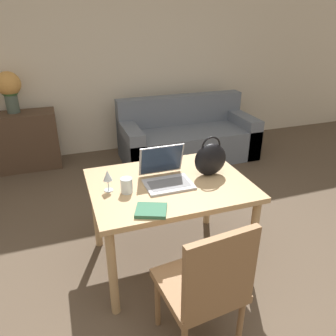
% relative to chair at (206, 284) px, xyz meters
% --- Properties ---
extents(wall_back, '(10.00, 0.06, 2.70)m').
position_rel_chair_xyz_m(wall_back, '(-0.06, 3.45, 0.84)').
color(wall_back, beige).
rests_on(wall_back, ground_plane).
extents(dining_table, '(1.17, 0.89, 0.73)m').
position_rel_chair_xyz_m(dining_table, '(0.07, 0.82, 0.13)').
color(dining_table, tan).
rests_on(dining_table, ground_plane).
extents(chair, '(0.48, 0.48, 0.92)m').
position_rel_chair_xyz_m(chair, '(0.00, 0.00, 0.00)').
color(chair, olive).
rests_on(chair, ground_plane).
extents(couch, '(1.84, 0.84, 0.82)m').
position_rel_chair_xyz_m(couch, '(1.03, 2.79, -0.23)').
color(couch, slate).
rests_on(couch, ground_plane).
extents(sideboard, '(1.07, 0.40, 0.74)m').
position_rel_chair_xyz_m(sideboard, '(-1.21, 3.15, -0.14)').
color(sideboard, '#4C3828').
rests_on(sideboard, ground_plane).
extents(laptop, '(0.34, 0.33, 0.26)m').
position_rel_chair_xyz_m(laptop, '(0.05, 0.85, 0.29)').
color(laptop, '#ADADB2').
rests_on(laptop, dining_table).
extents(drinking_glass, '(0.08, 0.08, 0.11)m').
position_rel_chair_xyz_m(drinking_glass, '(-0.26, 0.78, 0.27)').
color(drinking_glass, silver).
rests_on(drinking_glass, dining_table).
extents(wine_glass, '(0.06, 0.06, 0.16)m').
position_rel_chair_xyz_m(wine_glass, '(-0.38, 0.84, 0.33)').
color(wine_glass, silver).
rests_on(wine_glass, dining_table).
extents(handbag, '(0.26, 0.13, 0.32)m').
position_rel_chair_xyz_m(handbag, '(0.41, 0.84, 0.35)').
color(handbag, black).
rests_on(handbag, dining_table).
extents(flower_vase, '(0.29, 0.29, 0.50)m').
position_rel_chair_xyz_m(flower_vase, '(-1.16, 3.20, 0.54)').
color(flower_vase, '#47564C').
rests_on(flower_vase, sideboard).
extents(book, '(0.24, 0.23, 0.02)m').
position_rel_chair_xyz_m(book, '(-0.17, 0.48, 0.23)').
color(book, '#336B4C').
rests_on(book, dining_table).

